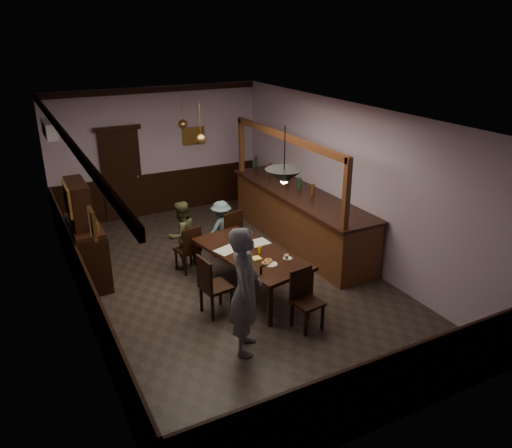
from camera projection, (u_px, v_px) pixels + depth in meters
room at (228, 203)px, 8.44m from camera, size 5.01×8.01×3.01m
dining_table at (251, 256)px, 8.40m from camera, size 1.38×2.35×0.75m
chair_far_left at (189, 248)px, 9.15m from camera, size 0.47×0.47×0.91m
chair_far_right at (230, 233)px, 9.63m from camera, size 0.54×0.54×1.02m
chair_near at (305, 296)px, 7.50m from camera, size 0.45×0.45×0.93m
chair_side at (211, 284)px, 7.78m from camera, size 0.49×0.49×1.00m
person_standing at (245, 291)px, 6.79m from camera, size 0.73×0.82×1.87m
person_seated_left at (181, 235)px, 9.29m from camera, size 0.77×0.68×1.31m
person_seated_right at (221, 228)px, 9.84m from camera, size 0.81×0.60×1.12m
newspaper_left at (228, 250)px, 8.45m from camera, size 0.49×0.42×0.01m
newspaper_right at (257, 243)px, 8.71m from camera, size 0.44×0.33×0.01m
napkin at (256, 258)px, 8.17m from camera, size 0.17×0.17×0.00m
saucer at (288, 258)px, 8.14m from camera, size 0.15×0.15×0.01m
coffee_cup at (286, 257)px, 8.09m from camera, size 0.09×0.09×0.07m
pastry_plate at (271, 264)px, 7.94m from camera, size 0.22×0.22×0.01m
pastry_ring_a at (265, 263)px, 7.91m from camera, size 0.13×0.13×0.04m
pastry_ring_b at (268, 261)px, 8.00m from camera, size 0.13×0.13×0.04m
soda_can at (260, 250)px, 8.31m from camera, size 0.07×0.07×0.12m
beer_glass at (238, 249)px, 8.26m from camera, size 0.06×0.06×0.20m
water_glass at (253, 245)px, 8.45m from camera, size 0.06×0.06×0.15m
pepper_mill at (261, 270)px, 7.63m from camera, size 0.04×0.04×0.14m
sideboard at (86, 242)px, 8.78m from camera, size 0.50×1.40×1.85m
bar_counter at (299, 216)px, 10.34m from camera, size 0.98×4.21×2.36m
door_back at (122, 176)px, 11.47m from camera, size 0.90×0.06×2.10m
ac_unit at (49, 129)px, 9.45m from camera, size 0.20×0.85×0.30m
picture_left_small at (93, 224)px, 5.83m from camera, size 0.04×0.28×0.36m
picture_left_large at (67, 200)px, 7.97m from camera, size 0.04×0.62×0.48m
picture_back at (194, 136)px, 11.96m from camera, size 0.55×0.04×0.42m
pendant_iron at (284, 177)px, 7.22m from camera, size 0.56×0.56×0.85m
pendant_brass_mid at (201, 139)px, 9.35m from camera, size 0.20×0.20×0.81m
pendant_brass_far at (183, 124)px, 10.71m from camera, size 0.20×0.20×0.81m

